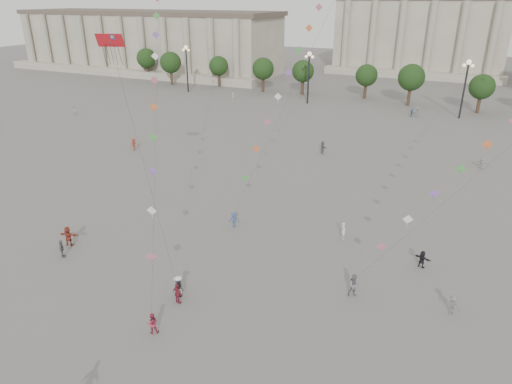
% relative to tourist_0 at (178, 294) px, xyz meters
% --- Properties ---
extents(ground, '(360.00, 360.00, 0.00)m').
position_rel_tourist_0_xyz_m(ground, '(0.86, -0.61, -0.83)').
color(ground, '#5C5A57').
rests_on(ground, ground).
extents(hall_west, '(84.00, 26.22, 17.20)m').
position_rel_tourist_0_xyz_m(hall_west, '(-74.14, 93.29, 7.59)').
color(hall_west, gray).
rests_on(hall_west, ground).
extents(hall_central, '(48.30, 34.30, 35.50)m').
position_rel_tourist_0_xyz_m(hall_central, '(0.86, 128.61, 13.40)').
color(hall_central, gray).
rests_on(hall_central, ground).
extents(tree_row, '(137.12, 5.12, 8.00)m').
position_rel_tourist_0_xyz_m(tree_row, '(0.86, 77.39, 4.56)').
color(tree_row, '#34251A').
rests_on(tree_row, ground).
extents(lamp_post_far_west, '(2.00, 0.90, 10.65)m').
position_rel_tourist_0_xyz_m(lamp_post_far_west, '(-44.14, 69.39, 6.52)').
color(lamp_post_far_west, '#262628').
rests_on(lamp_post_far_west, ground).
extents(lamp_post_mid_west, '(2.00, 0.90, 10.65)m').
position_rel_tourist_0_xyz_m(lamp_post_mid_west, '(-14.14, 69.39, 6.52)').
color(lamp_post_mid_west, '#262628').
rests_on(lamp_post_mid_west, ground).
extents(lamp_post_mid_east, '(2.00, 0.90, 10.65)m').
position_rel_tourist_0_xyz_m(lamp_post_mid_east, '(15.86, 69.39, 6.52)').
color(lamp_post_mid_east, '#262628').
rests_on(lamp_post_mid_east, ground).
extents(person_crowd_0, '(0.96, 0.90, 1.59)m').
position_rel_tourist_0_xyz_m(person_crowd_0, '(7.57, 66.75, -0.04)').
color(person_crowd_0, '#3A6083').
rests_on(person_crowd_0, ground).
extents(person_crowd_1, '(0.95, 1.01, 1.66)m').
position_rel_tourist_0_xyz_m(person_crowd_1, '(-51.28, 40.82, -0.01)').
color(person_crowd_1, silver).
rests_on(person_crowd_1, ground).
extents(person_crowd_2, '(1.01, 1.34, 1.84)m').
position_rel_tourist_0_xyz_m(person_crowd_2, '(-26.71, 27.96, 0.09)').
color(person_crowd_2, maroon).
rests_on(person_crowd_2, ground).
extents(person_crowd_3, '(1.47, 0.91, 1.52)m').
position_rel_tourist_0_xyz_m(person_crowd_3, '(15.75, 12.85, -0.08)').
color(person_crowd_3, black).
rests_on(person_crowd_3, ground).
extents(person_crowd_4, '(1.35, 1.62, 1.75)m').
position_rel_tourist_0_xyz_m(person_crowd_4, '(8.43, 67.39, 0.04)').
color(person_crowd_4, '#B3B2AF').
rests_on(person_crowd_4, ground).
extents(person_crowd_6, '(1.11, 0.84, 1.52)m').
position_rel_tourist_0_xyz_m(person_crowd_6, '(18.50, 7.33, -0.07)').
color(person_crowd_6, slate).
rests_on(person_crowd_6, ground).
extents(person_crowd_7, '(1.44, 0.74, 1.49)m').
position_rel_tourist_0_xyz_m(person_crowd_7, '(20.01, 41.36, -0.09)').
color(person_crowd_7, '#BBBBB6').
rests_on(person_crowd_7, ground).
extents(person_crowd_10, '(0.63, 0.72, 1.65)m').
position_rel_tourist_0_xyz_m(person_crowd_10, '(-29.94, 65.50, -0.01)').
color(person_crowd_10, silver).
rests_on(person_crowd_10, ground).
extents(person_crowd_12, '(1.55, 1.65, 1.85)m').
position_rel_tourist_0_xyz_m(person_crowd_12, '(-0.99, 38.43, 0.09)').
color(person_crowd_12, slate).
rests_on(person_crowd_12, ground).
extents(person_crowd_13, '(0.68, 0.72, 1.66)m').
position_rel_tourist_0_xyz_m(person_crowd_13, '(8.47, 14.84, -0.00)').
color(person_crowd_13, silver).
rests_on(person_crowd_13, ground).
extents(tourist_0, '(1.05, 0.67, 1.67)m').
position_rel_tourist_0_xyz_m(tourist_0, '(0.00, 0.00, 0.00)').
color(tourist_0, maroon).
rests_on(tourist_0, ground).
extents(tourist_2, '(1.83, 1.00, 1.88)m').
position_rel_tourist_0_xyz_m(tourist_2, '(-13.90, 2.95, 0.11)').
color(tourist_2, '#993729').
rests_on(tourist_2, ground).
extents(tourist_3, '(0.91, 1.03, 1.67)m').
position_rel_tourist_0_xyz_m(tourist_3, '(-12.83, 1.16, 0.00)').
color(tourist_3, slate).
rests_on(tourist_3, ground).
extents(kite_flyer_0, '(0.96, 0.92, 1.55)m').
position_rel_tourist_0_xyz_m(kite_flyer_0, '(0.30, -3.44, -0.06)').
color(kite_flyer_0, '#9D2B43').
rests_on(kite_flyer_0, ground).
extents(kite_flyer_1, '(1.16, 0.89, 1.59)m').
position_rel_tourist_0_xyz_m(kite_flyer_1, '(-1.94, 12.58, -0.04)').
color(kite_flyer_1, '#374D7D').
rests_on(kite_flyer_1, ground).
extents(kite_flyer_2, '(1.13, 1.07, 1.85)m').
position_rel_tourist_0_xyz_m(kite_flyer_2, '(11.57, 6.46, 0.09)').
color(kite_flyer_2, slate).
rests_on(kite_flyer_2, ground).
extents(hat_person, '(0.74, 0.60, 1.69)m').
position_rel_tourist_0_xyz_m(hat_person, '(-0.45, 0.77, -0.02)').
color(hat_person, black).
rests_on(hat_person, ground).
extents(dragon_kite, '(5.71, 3.69, 19.65)m').
position_rel_tourist_0_xyz_m(dragon_kite, '(-9.04, 6.14, 16.17)').
color(dragon_kite, '#B4131B').
rests_on(dragon_kite, ground).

